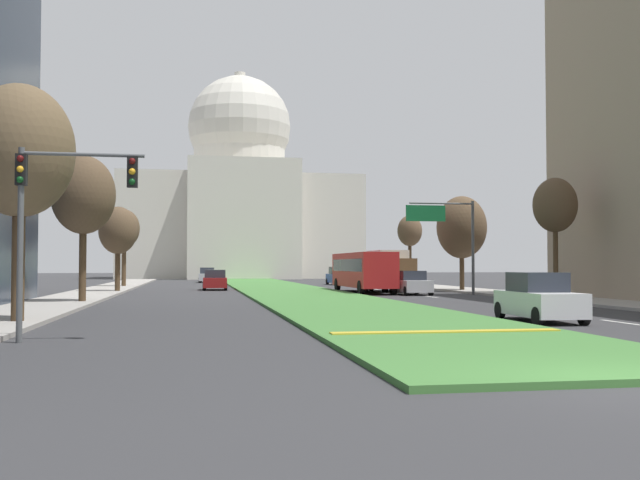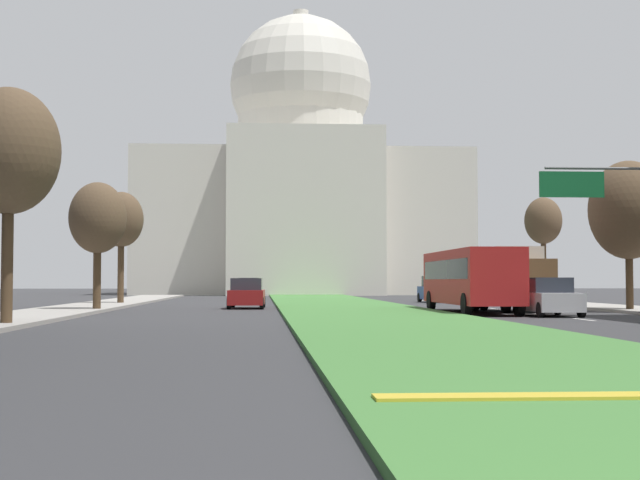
% 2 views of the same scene
% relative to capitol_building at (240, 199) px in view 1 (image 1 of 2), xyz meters
% --- Properties ---
extents(ground_plane, '(260.00, 260.00, 0.00)m').
position_rel_capitol_building_xyz_m(ground_plane, '(0.00, -52.06, -12.61)').
color(ground_plane, '#333335').
extents(grass_median, '(7.50, 95.03, 0.14)m').
position_rel_capitol_building_xyz_m(grass_median, '(0.00, -57.34, -12.54)').
color(grass_median, '#427A38').
rests_on(grass_median, ground_plane).
extents(median_curb_nose, '(6.75, 0.50, 0.04)m').
position_rel_capitol_building_xyz_m(median_curb_nose, '(0.00, -96.22, -12.45)').
color(median_curb_nose, gold).
rests_on(median_curb_nose, grass_median).
extents(lane_dashes_right, '(0.16, 59.67, 0.01)m').
position_rel_capitol_building_xyz_m(lane_dashes_right, '(7.97, -61.36, -12.61)').
color(lane_dashes_right, silver).
rests_on(lane_dashes_right, ground_plane).
extents(sidewalk_left, '(4.00, 95.03, 0.15)m').
position_rel_capitol_building_xyz_m(sidewalk_left, '(-14.19, -62.62, -12.54)').
color(sidewalk_left, '#9E9991').
rests_on(sidewalk_left, ground_plane).
extents(sidewalk_right, '(4.00, 95.03, 0.15)m').
position_rel_capitol_building_xyz_m(sidewalk_right, '(14.19, -62.62, -12.54)').
color(sidewalk_right, '#9E9991').
rests_on(sidewalk_right, ground_plane).
extents(capitol_building, '(37.05, 24.45, 33.32)m').
position_rel_capitol_building_xyz_m(capitol_building, '(0.00, 0.00, 0.00)').
color(capitol_building, beige).
rests_on(capitol_building, ground_plane).
extents(traffic_light_near_left, '(3.34, 0.35, 5.20)m').
position_rel_capitol_building_xyz_m(traffic_light_near_left, '(-10.84, -95.75, -8.82)').
color(traffic_light_near_left, '#515456').
rests_on(traffic_light_near_left, ground_plane).
extents(overhead_guide_sign, '(4.92, 0.20, 6.50)m').
position_rel_capitol_building_xyz_m(overhead_guide_sign, '(10.15, -68.64, -8.00)').
color(overhead_guide_sign, '#515456').
rests_on(overhead_guide_sign, ground_plane).
extents(street_tree_left_near, '(3.69, 3.69, 8.32)m').
position_rel_capitol_building_xyz_m(street_tree_left_near, '(-13.08, -89.81, -6.65)').
color(street_tree_left_near, '#4C3823').
rests_on(street_tree_left_near, ground_plane).
extents(street_tree_left_mid, '(3.36, 3.36, 7.90)m').
position_rel_capitol_building_xyz_m(street_tree_left_mid, '(-12.97, -76.07, -6.86)').
color(street_tree_left_mid, '#4C3823').
rests_on(street_tree_left_mid, ground_plane).
extents(street_tree_right_mid, '(2.56, 2.56, 7.17)m').
position_rel_capitol_building_xyz_m(street_tree_right_mid, '(13.68, -76.82, -7.10)').
color(street_tree_right_mid, '#4C3823').
rests_on(street_tree_right_mid, ground_plane).
extents(street_tree_left_far, '(2.82, 2.82, 6.41)m').
position_rel_capitol_building_xyz_m(street_tree_left_far, '(-12.73, -60.63, -8.02)').
color(street_tree_left_far, '#4C3823').
rests_on(street_tree_left_far, ground_plane).
extents(street_tree_right_far, '(3.86, 3.86, 7.40)m').
position_rel_capitol_building_xyz_m(street_tree_right_far, '(13.28, -62.86, -7.65)').
color(street_tree_right_far, '#4C3823').
rests_on(street_tree_right_far, ground_plane).
extents(street_tree_left_distant, '(2.80, 2.80, 7.16)m').
position_rel_capitol_building_xyz_m(street_tree_left_distant, '(-13.48, -47.83, -7.29)').
color(street_tree_left_distant, '#4C3823').
rests_on(street_tree_left_distant, ground_plane).
extents(street_tree_right_distant, '(2.37, 2.37, 6.83)m').
position_rel_capitol_building_xyz_m(street_tree_right_distant, '(13.28, -49.21, -7.35)').
color(street_tree_right_distant, '#4C3823').
rests_on(street_tree_right_distant, ground_plane).
extents(sedan_lead_stopped, '(2.07, 4.46, 1.79)m').
position_rel_capitol_building_xyz_m(sedan_lead_stopped, '(5.27, -91.36, -11.78)').
color(sedan_lead_stopped, silver).
rests_on(sedan_lead_stopped, ground_plane).
extents(sedan_midblock, '(1.99, 4.16, 1.66)m').
position_rel_capitol_building_xyz_m(sedan_midblock, '(7.73, -67.74, -11.83)').
color(sedan_midblock, '#BCBCC1').
rests_on(sedan_midblock, ground_plane).
extents(sedan_distant, '(2.07, 4.59, 1.66)m').
position_rel_capitol_building_xyz_m(sedan_distant, '(-5.43, -55.78, -11.83)').
color(sedan_distant, maroon).
rests_on(sedan_distant, ground_plane).
extents(sedan_far_horizon, '(2.14, 4.35, 1.87)m').
position_rel_capitol_building_xyz_m(sedan_far_horizon, '(7.75, -42.16, -11.75)').
color(sedan_far_horizon, navy).
rests_on(sedan_far_horizon, ground_plane).
extents(sedan_very_far, '(2.08, 4.62, 1.76)m').
position_rel_capitol_building_xyz_m(sedan_very_far, '(-5.61, -29.99, -11.79)').
color(sedan_very_far, '#BCBCC1').
rests_on(sedan_very_far, ground_plane).
extents(box_truck_delivery, '(2.40, 6.40, 3.20)m').
position_rel_capitol_building_xyz_m(box_truck_delivery, '(7.91, -61.56, -10.94)').
color(box_truck_delivery, brown).
rests_on(box_truck_delivery, ground_plane).
extents(city_bus, '(2.62, 11.00, 2.95)m').
position_rel_capitol_building_xyz_m(city_bus, '(5.27, -63.46, -10.84)').
color(city_bus, '#B21E1E').
rests_on(city_bus, ground_plane).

